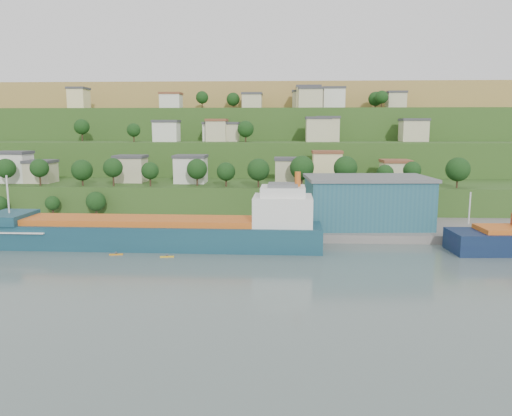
# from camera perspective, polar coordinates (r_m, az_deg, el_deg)

# --- Properties ---
(ground) EXTENTS (500.00, 500.00, 0.00)m
(ground) POSITION_cam_1_polar(r_m,az_deg,el_deg) (105.67, -6.34, -5.72)
(ground) COLOR #4C5C59
(ground) RESTS_ON ground
(quay) EXTENTS (220.00, 26.00, 4.00)m
(quay) POSITION_cam_1_polar(r_m,az_deg,el_deg) (131.65, 4.25, -2.73)
(quay) COLOR slate
(quay) RESTS_ON ground
(pebble_beach) EXTENTS (40.00, 18.00, 2.40)m
(pebble_beach) POSITION_cam_1_polar(r_m,az_deg,el_deg) (144.69, -26.93, -2.63)
(pebble_beach) COLOR slate
(pebble_beach) RESTS_ON ground
(hillside) EXTENTS (360.00, 210.45, 96.00)m
(hillside) POSITION_cam_1_polar(r_m,az_deg,el_deg) (271.37, -0.70, 3.43)
(hillside) COLOR #284719
(hillside) RESTS_ON ground
(cargo_ship_near) EXTENTS (76.34, 13.20, 19.58)m
(cargo_ship_near) POSITION_cam_1_polar(r_m,az_deg,el_deg) (116.04, -10.35, -2.89)
(cargo_ship_near) COLOR #123444
(cargo_ship_near) RESTS_ON ground
(warehouse) EXTENTS (32.15, 20.94, 12.80)m
(warehouse) POSITION_cam_1_polar(r_m,az_deg,el_deg) (131.06, 12.54, 0.77)
(warehouse) COLOR #205262
(warehouse) RESTS_ON quay
(caravan) EXTENTS (6.77, 4.15, 2.95)m
(caravan) POSITION_cam_1_polar(r_m,az_deg,el_deg) (145.63, -27.05, -1.49)
(caravan) COLOR silver
(caravan) RESTS_ON pebble_beach
(dinghy) EXTENTS (4.42, 2.00, 0.86)m
(dinghy) POSITION_cam_1_polar(r_m,az_deg,el_deg) (137.58, -24.89, -2.35)
(dinghy) COLOR silver
(dinghy) RESTS_ON pebble_beach
(kayak_orange) EXTENTS (2.92, 1.04, 0.72)m
(kayak_orange) POSITION_cam_1_polar(r_m,az_deg,el_deg) (111.82, -15.70, -5.07)
(kayak_orange) COLOR orange
(kayak_orange) RESTS_ON ground
(kayak_yellow) EXTENTS (2.96, 0.90, 0.73)m
(kayak_yellow) POSITION_cam_1_polar(r_m,az_deg,el_deg) (107.48, -10.13, -5.44)
(kayak_yellow) COLOR gold
(kayak_yellow) RESTS_ON ground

